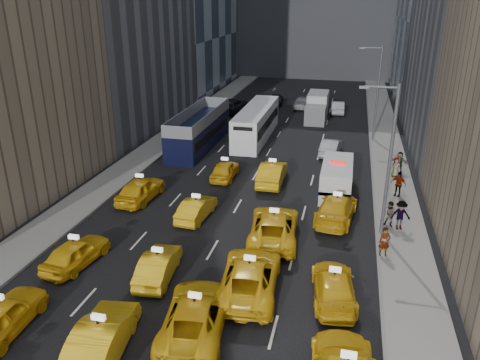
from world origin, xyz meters
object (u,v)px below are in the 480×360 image
object	(u,v)px
city_bus	(256,123)
pedestrian_0	(384,242)
box_truck	(317,107)
nypd_van	(337,179)
double_decker	(199,129)

from	to	relation	value
city_bus	pedestrian_0	size ratio (longest dim) A/B	7.21
city_bus	box_truck	world-z (taller)	city_bus
nypd_van	city_bus	distance (m)	14.84
nypd_van	pedestrian_0	bearing A→B (deg)	-78.10
pedestrian_0	double_decker	bearing A→B (deg)	122.64
double_decker	city_bus	xyz separation A→B (m)	(4.65, 3.90, -0.17)
nypd_van	city_bus	xyz separation A→B (m)	(-8.39, 12.23, 0.45)
nypd_van	double_decker	bearing A→B (deg)	140.55
nypd_van	pedestrian_0	world-z (taller)	nypd_van
double_decker	pedestrian_0	xyz separation A→B (m)	(15.98, -16.97, -0.71)
city_bus	box_truck	xyz separation A→B (m)	(5.25, 8.72, -0.08)
city_bus	double_decker	bearing A→B (deg)	-132.98
city_bus	pedestrian_0	distance (m)	23.75
box_truck	city_bus	bearing A→B (deg)	-120.37
city_bus	nypd_van	bearing A→B (deg)	-48.49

